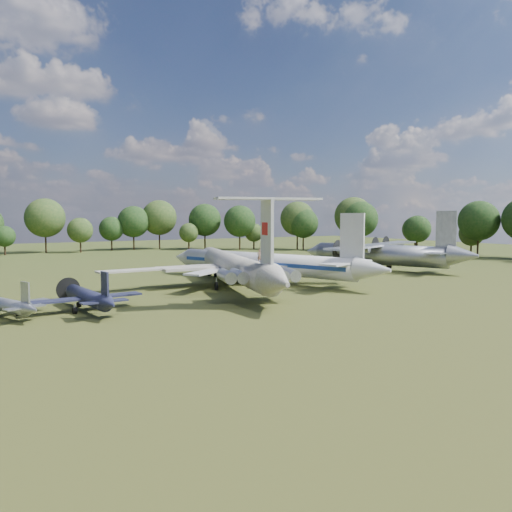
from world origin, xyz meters
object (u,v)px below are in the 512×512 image
person_on_il62 (259,256)px  small_prop_northwest (4,308)px  tu104_jet (263,267)px  an12_transport (380,257)px  small_prop_west (88,301)px  il62_airliner (233,271)px

person_on_il62 → small_prop_northwest: bearing=-6.5°
tu104_jet → person_on_il62: bearing=-142.8°
tu104_jet → an12_transport: 29.23m
small_prop_northwest → person_on_il62: person_on_il62 is taller
tu104_jet → person_on_il62: size_ratio=29.54×
small_prop_west → person_on_il62: 20.34m
tu104_jet → person_on_il62: (-10.95, -16.92, 3.42)m
tu104_jet → small_prop_northwest: (-38.45, -10.76, -1.30)m
il62_airliner → person_on_il62: bearing=-90.0°
il62_airliner → tu104_jet: bearing=40.4°
il62_airliner → person_on_il62: (-3.58, -13.41, 3.27)m
il62_airliner → tu104_jet: 8.17m
small_prop_northwest → an12_transport: bearing=-10.2°
tu104_jet → il62_airliner: bearing=-174.4°
il62_airliner → small_prop_northwest: size_ratio=3.60×
tu104_jet → an12_transport: bearing=-13.9°
tu104_jet → an12_transport: an12_transport is taller
il62_airliner → small_prop_west: bearing=-144.7°
small_prop_west → person_on_il62: size_ratio=10.70×
il62_airliner → small_prop_northwest: 31.94m
il62_airliner → person_on_il62: 14.26m
an12_transport → small_prop_west: (-59.23, -15.03, -1.28)m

